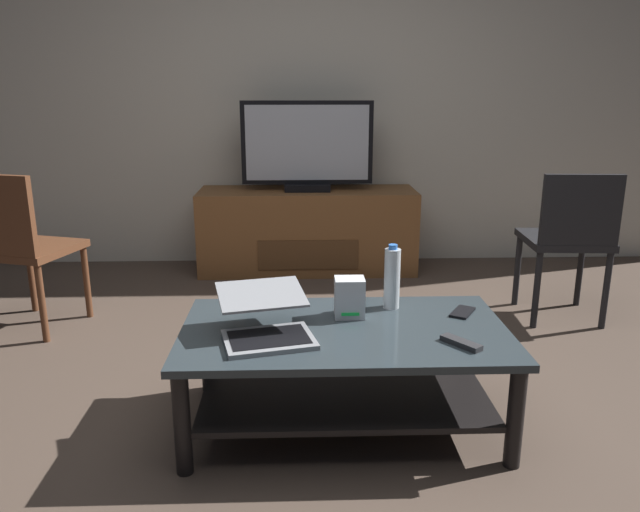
{
  "coord_description": "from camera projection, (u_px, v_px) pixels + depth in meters",
  "views": [
    {
      "loc": [
        -0.04,
        -2.2,
        1.31
      ],
      "look_at": [
        0.05,
        0.49,
        0.56
      ],
      "focal_mm": 34.36,
      "sensor_mm": 36.0,
      "label": 1
    }
  ],
  "objects": [
    {
      "name": "laptop",
      "position": [
        266.0,
        321.0,
        2.26
      ],
      "size": [
        0.4,
        0.45,
        0.16
      ],
      "color": "gray",
      "rests_on": "coffee_table"
    },
    {
      "name": "coffee_table",
      "position": [
        344.0,
        357.0,
        2.39
      ],
      "size": [
        1.25,
        0.71,
        0.41
      ],
      "color": "#2D383D",
      "rests_on": "ground"
    },
    {
      "name": "dining_chair",
      "position": [
        569.0,
        236.0,
        3.42
      ],
      "size": [
        0.47,
        0.47,
        0.87
      ],
      "color": "black",
      "rests_on": "ground"
    },
    {
      "name": "television",
      "position": [
        307.0,
        148.0,
        4.29
      ],
      "size": [
        0.92,
        0.2,
        0.62
      ],
      "color": "black",
      "rests_on": "media_cabinet"
    },
    {
      "name": "water_bottle_near",
      "position": [
        392.0,
        278.0,
        2.54
      ],
      "size": [
        0.07,
        0.07,
        0.27
      ],
      "color": "silver",
      "rests_on": "coffee_table"
    },
    {
      "name": "ground_plane",
      "position": [
        312.0,
        422.0,
        2.47
      ],
      "size": [
        7.68,
        7.68,
        0.0
      ],
      "primitive_type": "plane",
      "color": "#4C3D33"
    },
    {
      "name": "router_box",
      "position": [
        349.0,
        298.0,
        2.45
      ],
      "size": [
        0.12,
        0.1,
        0.16
      ],
      "color": "silver",
      "rests_on": "coffee_table"
    },
    {
      "name": "back_wall",
      "position": [
        303.0,
        74.0,
        4.48
      ],
      "size": [
        6.4,
        0.12,
        2.8
      ],
      "primitive_type": "cube",
      "color": "beige",
      "rests_on": "ground"
    },
    {
      "name": "media_cabinet",
      "position": [
        308.0,
        230.0,
        4.47
      ],
      "size": [
        1.56,
        0.5,
        0.59
      ],
      "color": "brown",
      "rests_on": "ground"
    },
    {
      "name": "cell_phone",
      "position": [
        463.0,
        312.0,
        2.51
      ],
      "size": [
        0.13,
        0.16,
        0.01
      ],
      "primitive_type": "cube",
      "rotation": [
        0.0,
        0.0,
        -0.55
      ],
      "color": "black",
      "rests_on": "coffee_table"
    },
    {
      "name": "tv_remote",
      "position": [
        461.0,
        343.0,
        2.19
      ],
      "size": [
        0.13,
        0.15,
        0.02
      ],
      "primitive_type": "cube",
      "rotation": [
        0.0,
        0.0,
        0.66
      ],
      "color": "#2D2D30",
      "rests_on": "coffee_table"
    },
    {
      "name": "side_chair",
      "position": [
        19.0,
        243.0,
        3.27
      ],
      "size": [
        0.55,
        0.55,
        0.88
      ],
      "color": "#59331E",
      "rests_on": "ground"
    }
  ]
}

